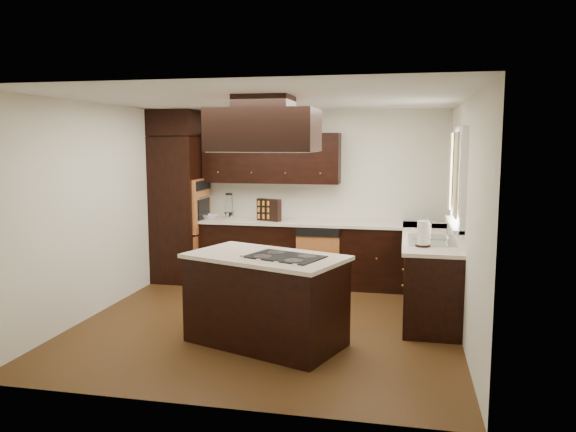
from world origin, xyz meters
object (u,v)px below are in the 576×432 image
(oven_column, at_px, (179,209))
(spice_rack, at_px, (269,210))
(range_hood, at_px, (264,130))
(island, at_px, (266,301))

(oven_column, distance_m, spice_rack, 1.36)
(oven_column, xyz_separation_m, range_hood, (1.88, -2.25, 1.10))
(range_hood, bearing_deg, spice_rack, 102.73)
(oven_column, xyz_separation_m, spice_rack, (1.36, 0.03, 0.02))
(oven_column, bearing_deg, range_hood, -50.26)
(oven_column, relative_size, range_hood, 2.02)
(island, height_order, range_hood, range_hood)
(range_hood, xyz_separation_m, spice_rack, (-0.52, 2.29, -1.08))
(island, xyz_separation_m, range_hood, (-0.03, 0.11, 1.72))
(range_hood, bearing_deg, oven_column, 129.74)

